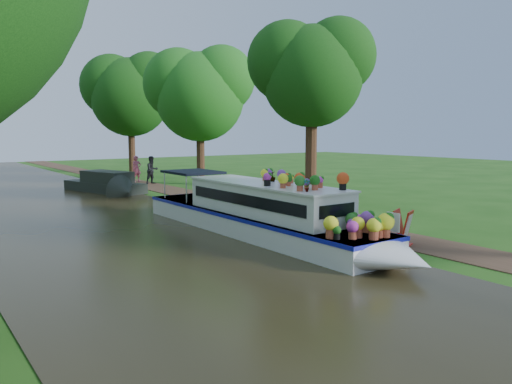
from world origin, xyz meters
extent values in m
plane|color=#1E4C13|center=(0.00, 0.00, 0.00)|extent=(100.00, 100.00, 0.00)
cube|color=black|center=(-6.00, 0.00, 0.01)|extent=(10.00, 100.00, 0.02)
cube|color=#442E1F|center=(1.20, 0.00, 0.01)|extent=(2.20, 100.00, 0.03)
cube|color=silver|center=(-2.25, -0.52, 0.40)|extent=(2.20, 12.00, 0.75)
cube|color=#10169B|center=(-2.25, -0.52, 0.71)|extent=(2.24, 12.04, 0.12)
cube|color=silver|center=(-2.25, -1.32, 1.29)|extent=(1.80, 7.00, 1.05)
cube|color=silver|center=(-2.25, -1.32, 1.85)|extent=(1.90, 7.10, 0.06)
cube|color=black|center=(-1.34, -1.32, 1.37)|extent=(0.03, 6.40, 0.38)
cube|color=black|center=(-3.16, -1.32, 1.37)|extent=(0.03, 6.40, 0.38)
cube|color=black|center=(-2.25, 3.78, 1.92)|extent=(1.90, 2.40, 0.10)
cube|color=white|center=(-1.10, -5.92, 1.07)|extent=(0.04, 0.45, 0.55)
imported|color=#175316|center=(-2.74, -4.05, 2.07)|extent=(0.24, 0.22, 0.38)
imported|color=#175316|center=(-1.72, -1.10, 2.06)|extent=(0.28, 0.28, 0.37)
cylinder|color=#341D11|center=(3.80, 3.00, 2.27)|extent=(0.56, 0.56, 4.55)
sphere|color=#0F390E|center=(3.80, 3.00, 6.23)|extent=(4.80, 4.80, 4.80)
sphere|color=#0F390E|center=(4.76, 2.28, 7.19)|extent=(3.60, 3.60, 3.60)
sphere|color=#0F390E|center=(2.96, 3.84, 6.95)|extent=(3.84, 3.84, 3.84)
cylinder|color=#341D11|center=(4.50, 15.00, 1.92)|extent=(0.56, 0.56, 3.85)
sphere|color=#175316|center=(4.50, 15.00, 5.95)|extent=(6.00, 6.00, 6.00)
sphere|color=#175316|center=(5.70, 14.10, 7.15)|extent=(4.50, 4.50, 4.50)
sphere|color=#175316|center=(3.45, 16.05, 6.85)|extent=(4.80, 4.80, 4.80)
cylinder|color=#341D11|center=(4.00, 26.00, 2.10)|extent=(0.56, 0.56, 4.20)
sphere|color=#0F390E|center=(4.00, 26.00, 6.51)|extent=(6.60, 6.60, 6.60)
sphere|color=#0F390E|center=(5.32, 25.01, 7.83)|extent=(4.95, 4.95, 4.95)
sphere|color=#0F390E|center=(2.85, 27.16, 7.50)|extent=(5.28, 5.28, 5.28)
cube|color=black|center=(-2.36, 14.70, 0.31)|extent=(3.38, 6.14, 0.59)
cube|color=black|center=(-2.36, 14.21, 0.95)|extent=(2.34, 3.69, 0.68)
cube|color=red|center=(0.48, -5.07, 0.05)|extent=(0.78, 0.72, 0.03)
cube|color=red|center=(0.48, -5.20, 0.60)|extent=(0.76, 0.54, 1.12)
cube|color=red|center=(0.48, -4.93, 0.60)|extent=(0.76, 0.54, 1.12)
cube|color=white|center=(0.48, -5.25, 0.65)|extent=(0.57, 0.39, 0.78)
imported|color=#DF5B8F|center=(1.51, 19.02, 0.97)|extent=(0.71, 0.49, 1.87)
imported|color=black|center=(1.84, 17.11, 0.99)|extent=(1.04, 0.88, 1.91)
imported|color=#33611D|center=(0.05, 5.00, 0.23)|extent=(0.45, 0.40, 0.46)
camera|label=1|loc=(-12.49, -14.99, 3.65)|focal=35.00mm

